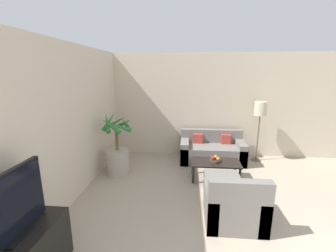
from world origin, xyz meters
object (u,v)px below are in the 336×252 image
object	(u,v)px
potted_palm	(118,154)
apple_red	(213,158)
apple_green	(216,157)
orange_fruit	(218,159)
coffee_table	(215,164)
fruit_bowl	(215,161)
armchair	(234,206)
television	(10,207)
sofa_loveseat	(212,151)
ottoman	(222,185)
floor_lamp	(260,112)

from	to	relation	value
potted_palm	apple_red	distance (m)	2.07
apple_green	orange_fruit	distance (m)	0.11
apple_green	coffee_table	bearing A→B (deg)	-98.60
fruit_bowl	armchair	world-z (taller)	armchair
fruit_bowl	armchair	bearing A→B (deg)	-85.30
apple_green	television	bearing A→B (deg)	-129.35
sofa_loveseat	apple_green	xyz separation A→B (m)	(-0.02, -0.93, 0.20)
apple_red	apple_green	xyz separation A→B (m)	(0.07, 0.08, -0.00)
television	potted_palm	bearing A→B (deg)	87.18
apple_green	sofa_loveseat	bearing A→B (deg)	88.61
ottoman	apple_red	bearing A→B (deg)	99.17
fruit_bowl	apple_red	size ratio (longest dim) A/B	2.67
apple_red	fruit_bowl	bearing A→B (deg)	25.23
orange_fruit	television	bearing A→B (deg)	-130.86
television	sofa_loveseat	size ratio (longest dim) A/B	0.56
apple_green	ottoman	world-z (taller)	apple_green
apple_red	armchair	distance (m)	1.43
armchair	apple_red	bearing A→B (deg)	96.87
floor_lamp	apple_green	xyz separation A→B (m)	(-1.17, -1.08, -0.79)
fruit_bowl	orange_fruit	world-z (taller)	orange_fruit
floor_lamp	ottoman	xyz separation A→B (m)	(-1.13, -1.79, -1.06)
coffee_table	apple_red	size ratio (longest dim) A/B	12.22
floor_lamp	ottoman	size ratio (longest dim) A/B	2.43
sofa_loveseat	apple_green	distance (m)	0.95
potted_palm	armchair	distance (m)	2.71
television	floor_lamp	distance (m)	5.17
sofa_loveseat	fruit_bowl	bearing A→B (deg)	-92.14
sofa_loveseat	ottoman	distance (m)	1.65
sofa_loveseat	coffee_table	distance (m)	1.01
floor_lamp	fruit_bowl	size ratio (longest dim) A/B	6.85
television	fruit_bowl	xyz separation A→B (m)	(2.26, 2.72, -0.56)
television	fruit_bowl	distance (m)	3.58
armchair	television	bearing A→B (deg)	-151.63
armchair	sofa_loveseat	bearing A→B (deg)	91.91
television	sofa_loveseat	distance (m)	4.41
television	apple_green	size ratio (longest dim) A/B	11.76
sofa_loveseat	ottoman	xyz separation A→B (m)	(0.01, -1.65, -0.07)
coffee_table	orange_fruit	bearing A→B (deg)	-32.77
coffee_table	fruit_bowl	world-z (taller)	fruit_bowl
television	sofa_loveseat	bearing A→B (deg)	58.21
sofa_loveseat	fruit_bowl	xyz separation A→B (m)	(-0.04, -0.99, 0.14)
coffee_table	ottoman	bearing A→B (deg)	-85.80
television	potted_palm	distance (m)	2.86
floor_lamp	coffee_table	xyz separation A→B (m)	(-1.18, -1.15, -0.93)
television	apple_red	xyz separation A→B (m)	(2.21, 2.69, -0.49)
apple_red	armchair	bearing A→B (deg)	-83.13
floor_lamp	ottoman	bearing A→B (deg)	-122.18
floor_lamp	armchair	distance (m)	2.95
potted_palm	orange_fruit	xyz separation A→B (m)	(2.17, -0.14, 0.02)
armchair	coffee_table	bearing A→B (deg)	94.61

